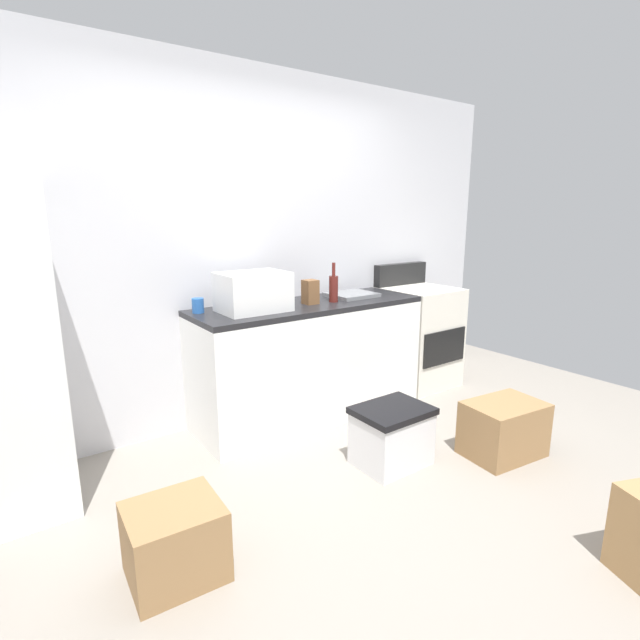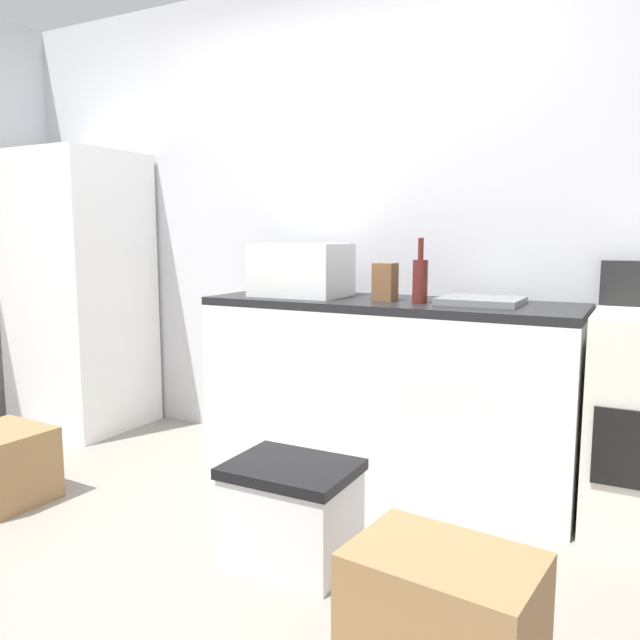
% 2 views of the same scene
% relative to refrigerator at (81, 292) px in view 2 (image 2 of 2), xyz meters
% --- Properties ---
extents(ground_plane, '(6.00, 6.00, 0.00)m').
position_rel_refrigerator_xyz_m(ground_plane, '(1.75, -1.15, -0.86)').
color(ground_plane, gray).
extents(wall_back, '(5.00, 0.10, 2.60)m').
position_rel_refrigerator_xyz_m(wall_back, '(1.75, 0.40, 0.44)').
color(wall_back, silver).
rests_on(wall_back, ground_plane).
extents(kitchen_counter, '(1.80, 0.60, 0.90)m').
position_rel_refrigerator_xyz_m(kitchen_counter, '(2.05, 0.05, -0.41)').
color(kitchen_counter, white).
rests_on(kitchen_counter, ground_plane).
extents(refrigerator, '(0.68, 0.66, 1.71)m').
position_rel_refrigerator_xyz_m(refrigerator, '(0.00, 0.00, 0.00)').
color(refrigerator, white).
rests_on(refrigerator, ground_plane).
extents(microwave, '(0.46, 0.34, 0.27)m').
position_rel_refrigerator_xyz_m(microwave, '(1.57, 0.04, 0.18)').
color(microwave, white).
rests_on(microwave, kitchen_counter).
extents(sink_basin, '(0.36, 0.32, 0.03)m').
position_rel_refrigerator_xyz_m(sink_basin, '(2.49, 0.08, 0.06)').
color(sink_basin, slate).
rests_on(sink_basin, kitchen_counter).
extents(wine_bottle, '(0.07, 0.07, 0.30)m').
position_rel_refrigerator_xyz_m(wine_bottle, '(2.23, -0.02, 0.15)').
color(wine_bottle, '#591E19').
rests_on(wine_bottle, kitchen_counter).
extents(coffee_mug, '(0.08, 0.08, 0.10)m').
position_rel_refrigerator_xyz_m(coffee_mug, '(1.24, 0.20, 0.09)').
color(coffee_mug, '#2659A5').
rests_on(coffee_mug, kitchen_counter).
extents(knife_block, '(0.10, 0.10, 0.18)m').
position_rel_refrigerator_xyz_m(knife_block, '(2.04, 0.02, 0.13)').
color(knife_block, brown).
rests_on(knife_block, kitchen_counter).
extents(cardboard_box_medium, '(0.54, 0.41, 0.36)m').
position_rel_refrigerator_xyz_m(cardboard_box_medium, '(2.72, -1.22, -0.68)').
color(cardboard_box_medium, olive).
rests_on(cardboard_box_medium, ground_plane).
extents(cardboard_box_small, '(0.41, 0.37, 0.33)m').
position_rel_refrigerator_xyz_m(cardboard_box_small, '(0.60, -1.02, -0.69)').
color(cardboard_box_small, olive).
rests_on(cardboard_box_small, ground_plane).
extents(storage_bin, '(0.46, 0.36, 0.38)m').
position_rel_refrigerator_xyz_m(storage_bin, '(2.04, -0.88, -0.67)').
color(storage_bin, silver).
rests_on(storage_bin, ground_plane).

